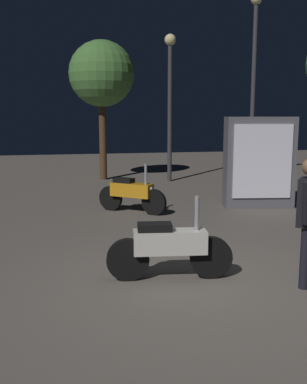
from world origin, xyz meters
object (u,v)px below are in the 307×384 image
(motorcycle_white_foreground, at_px, (170,247))
(streetlamp_near, at_px, (170,88))
(kiosk_billboard, at_px, (259,162))
(motorcycle_orange_parked_left, at_px, (132,193))
(streetlamp_far, at_px, (254,67))

(motorcycle_white_foreground, height_order, streetlamp_near, streetlamp_near)
(kiosk_billboard, bearing_deg, motorcycle_orange_parked_left, 9.03)
(motorcycle_white_foreground, relative_size, streetlamp_near, 0.36)
(kiosk_billboard, bearing_deg, streetlamp_far, -102.53)
(motorcycle_orange_parked_left, height_order, kiosk_billboard, kiosk_billboard)
(streetlamp_far, xyz_separation_m, kiosk_billboard, (-1.55, -3.88, -2.57))
(streetlamp_far, height_order, kiosk_billboard, streetlamp_far)
(motorcycle_white_foreground, height_order, motorcycle_orange_parked_left, same)
(motorcycle_white_foreground, xyz_separation_m, kiosk_billboard, (3.22, 4.17, 0.61))
(motorcycle_orange_parked_left, distance_m, streetlamp_near, 5.54)
(motorcycle_orange_parked_left, bearing_deg, streetlamp_near, 105.10)
(streetlamp_near, xyz_separation_m, streetlamp_far, (2.55, -0.63, 0.65))
(motorcycle_orange_parked_left, height_order, streetlamp_near, streetlamp_near)
(streetlamp_far, distance_m, kiosk_billboard, 4.90)
(motorcycle_orange_parked_left, height_order, streetlamp_far, streetlamp_far)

